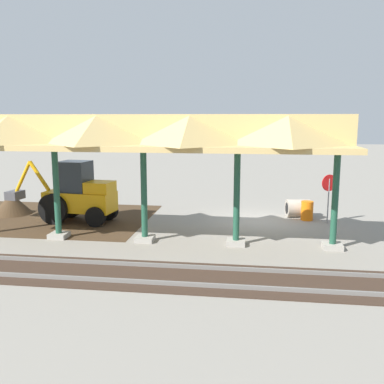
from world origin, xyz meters
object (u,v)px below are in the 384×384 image
Objects in this scene: backhoe at (77,195)px; concrete_pipe at (298,208)px; stop_sign at (329,188)px; traffic_barrel at (307,211)px.

concrete_pipe is (-10.24, -2.38, -0.83)m from backhoe.
stop_sign is 0.41× the size of backhoe.
backhoe reaches higher than traffic_barrel.
traffic_barrel is at bearing -170.60° from backhoe.
backhoe is 6.05× the size of traffic_barrel.
stop_sign is at bearing 136.98° from concrete_pipe.
backhoe is (11.44, 1.26, -0.36)m from stop_sign.
concrete_pipe is (1.20, -1.12, -1.19)m from stop_sign.
stop_sign is 11.51m from backhoe.
traffic_barrel reaches higher than concrete_pipe.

